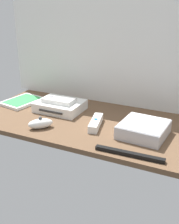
# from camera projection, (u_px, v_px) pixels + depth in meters

# --- Properties ---
(ground_plane) EXTENTS (1.00, 0.48, 0.02)m
(ground_plane) POSITION_uv_depth(u_px,v_px,m) (90.00, 123.00, 1.25)
(ground_plane) COLOR brown
(ground_plane) RESTS_ON ground
(back_wall) EXTENTS (1.10, 0.01, 0.64)m
(back_wall) POSITION_uv_depth(u_px,v_px,m) (113.00, 37.00, 1.33)
(back_wall) COLOR white
(back_wall) RESTS_ON ground
(game_console) EXTENTS (0.21, 0.17, 0.04)m
(game_console) POSITION_uv_depth(u_px,v_px,m) (60.00, 106.00, 1.35)
(game_console) COLOR white
(game_console) RESTS_ON ground_plane
(mini_computer) EXTENTS (0.18, 0.18, 0.05)m
(mini_computer) POSITION_uv_depth(u_px,v_px,m) (143.00, 129.00, 1.11)
(mini_computer) COLOR silver
(mini_computer) RESTS_ON ground_plane
(game_case) EXTENTS (0.17, 0.21, 0.02)m
(game_case) POSITION_uv_depth(u_px,v_px,m) (22.00, 101.00, 1.45)
(game_case) COLOR white
(game_case) RESTS_ON ground_plane
(remote_wand) EXTENTS (0.07, 0.15, 0.03)m
(remote_wand) POSITION_uv_depth(u_px,v_px,m) (96.00, 123.00, 1.19)
(remote_wand) COLOR white
(remote_wand) RESTS_ON ground_plane
(remote_nunchuk) EXTENTS (0.10, 0.10, 0.05)m
(remote_nunchuk) POSITION_uv_depth(u_px,v_px,m) (41.00, 123.00, 1.17)
(remote_nunchuk) COLOR white
(remote_nunchuk) RESTS_ON ground_plane
(remote_classic_pad) EXTENTS (0.14, 0.08, 0.02)m
(remote_classic_pad) POSITION_uv_depth(u_px,v_px,m) (59.00, 100.00, 1.33)
(remote_classic_pad) COLOR white
(remote_classic_pad) RESTS_ON game_console
(sensor_bar) EXTENTS (0.24, 0.03, 0.01)m
(sensor_bar) POSITION_uv_depth(u_px,v_px,m) (129.00, 154.00, 0.98)
(sensor_bar) COLOR black
(sensor_bar) RESTS_ON ground_plane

